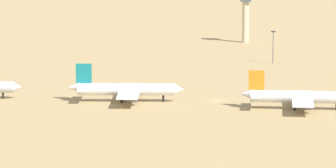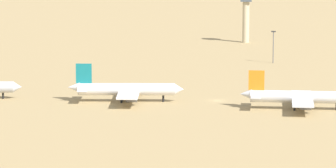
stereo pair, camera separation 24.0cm
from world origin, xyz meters
name	(u,v)px [view 1 (the left image)]	position (x,y,z in m)	size (l,w,h in m)	color
ground	(217,101)	(0.00, 0.00, 0.00)	(4000.00, 4000.00, 0.00)	tan
parked_jet_teal_2	(125,89)	(-27.64, -4.93, 3.82)	(35.34, 29.81, 11.67)	white
parked_jet_orange_3	(298,97)	(24.04, -13.41, 3.68)	(33.94, 28.41, 11.24)	silver
control_tower	(246,11)	(5.54, 168.63, 14.93)	(5.20, 5.20, 24.74)	#C6B793
light_pole_east	(273,44)	(17.77, 92.60, 7.55)	(1.80, 0.50, 12.78)	#59595E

